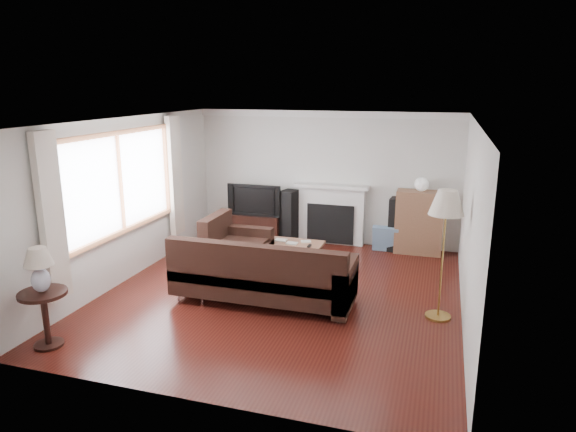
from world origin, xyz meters
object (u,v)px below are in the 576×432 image
(floor_lamp, at_px, (443,256))
(side_table, at_px, (46,319))
(bookshelf, at_px, (419,222))
(coffee_table, at_px, (293,253))
(tv_stand, at_px, (257,226))
(sectional_sofa, at_px, (264,272))

(floor_lamp, distance_m, side_table, 4.86)
(bookshelf, height_order, coffee_table, bookshelf)
(side_table, bearing_deg, tv_stand, 80.11)
(tv_stand, xyz_separation_m, bookshelf, (3.10, 0.03, 0.32))
(coffee_table, xyz_separation_m, floor_lamp, (2.40, -1.41, 0.66))
(sectional_sofa, relative_size, side_table, 4.01)
(tv_stand, bearing_deg, side_table, -99.89)
(sectional_sofa, xyz_separation_m, floor_lamp, (2.37, 0.16, 0.41))
(sectional_sofa, relative_size, floor_lamp, 1.59)
(bookshelf, distance_m, sectional_sofa, 3.45)
(floor_lamp, xyz_separation_m, side_table, (-4.35, -2.11, -0.52))
(tv_stand, xyz_separation_m, coffee_table, (1.12, -1.24, -0.05))
(tv_stand, bearing_deg, floor_lamp, -36.98)
(coffee_table, bearing_deg, sectional_sofa, -88.37)
(sectional_sofa, height_order, floor_lamp, floor_lamp)
(bookshelf, xyz_separation_m, coffee_table, (-1.99, -1.27, -0.37))
(tv_stand, bearing_deg, coffee_table, -48.02)
(bookshelf, relative_size, side_table, 1.69)
(bookshelf, distance_m, side_table, 6.20)
(side_table, bearing_deg, coffee_table, 61.06)
(sectional_sofa, bearing_deg, tv_stand, 112.30)
(side_table, bearing_deg, sectional_sofa, 44.49)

